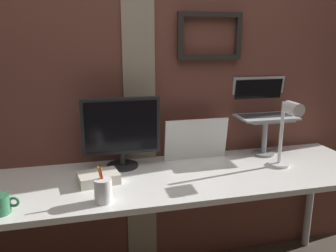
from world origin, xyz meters
TOP-DOWN VIEW (x-y plane):
  - brick_wall_back at (-0.00, 0.39)m, footprint 3.01×0.16m
  - desk at (0.04, 0.01)m, footprint 2.28×0.64m
  - monitor at (-0.21, 0.21)m, footprint 0.44×0.18m
  - laptop_stand at (0.69, 0.21)m, footprint 0.28×0.22m
  - laptop at (0.69, 0.28)m, footprint 0.35×0.25m
  - whiteboard_panel at (0.24, 0.23)m, footprint 0.39×0.05m
  - desk_lamp at (0.68, -0.04)m, footprint 0.12×0.20m
  - pen_cup at (-0.34, -0.20)m, footprint 0.08×0.08m
  - coffee_mug at (-0.77, -0.20)m, footprint 0.12×0.09m
  - paper_clutter_stack at (-0.35, 0.01)m, footprint 0.22×0.17m

SIDE VIEW (x-z plane):
  - desk at x=0.04m, z-range 0.31..1.06m
  - paper_clutter_stack at x=-0.35m, z-range 0.76..0.81m
  - coffee_mug at x=-0.77m, z-range 0.76..0.84m
  - pen_cup at x=-0.34m, z-range 0.73..0.90m
  - whiteboard_panel at x=0.24m, z-range 0.75..1.01m
  - laptop_stand at x=0.69m, z-range 0.80..1.03m
  - monitor at x=-0.21m, z-range 0.78..1.18m
  - desk_lamp at x=0.68m, z-range 0.80..1.19m
  - laptop at x=0.69m, z-range 0.94..1.18m
  - brick_wall_back at x=0.00m, z-range 0.00..2.36m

